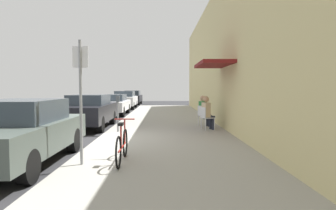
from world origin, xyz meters
name	(u,v)px	position (x,y,z in m)	size (l,w,h in m)	color
ground_plane	(97,142)	(0.00, 0.00, 0.00)	(60.00, 60.00, 0.00)	#2D2D30
sidewalk_slab	(167,131)	(2.25, 2.00, 0.06)	(4.50, 32.00, 0.12)	#9E9B93
building_facade	(230,52)	(4.65, 2.00, 3.11)	(1.40, 32.00, 6.23)	beige
parked_car_0	(20,132)	(-1.10, -2.73, 0.75)	(1.80, 4.40, 1.46)	#47514C
parked_car_1	(89,111)	(-1.10, 3.47, 0.75)	(1.80, 4.40, 1.44)	black
parked_car_2	(113,104)	(-1.10, 9.67, 0.70)	(1.80, 4.40, 1.31)	silver
parked_car_3	(125,99)	(-1.10, 15.58, 0.76)	(1.80, 4.40, 1.47)	silver
parked_car_4	(132,97)	(-1.10, 21.74, 0.75)	(1.80, 4.40, 1.45)	black
parking_meter	(118,111)	(0.45, 1.52, 0.89)	(0.12, 0.10, 1.32)	slate
street_sign	(81,92)	(0.40, -3.20, 1.64)	(0.32, 0.06, 2.60)	gray
bicycle_0	(122,146)	(1.23, -3.02, 0.48)	(0.46, 1.71, 0.90)	black
cafe_chair_0	(206,117)	(3.76, 1.97, 0.62)	(0.56, 0.56, 0.87)	silver
seated_patron_0	(207,112)	(3.81, 1.99, 0.82)	(0.51, 0.46, 1.29)	#232838
cafe_chair_1	(203,114)	(3.75, 2.94, 0.62)	(0.53, 0.53, 0.87)	silver
seated_patron_1	(204,110)	(3.81, 2.95, 0.82)	(0.49, 0.44, 1.29)	#232838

